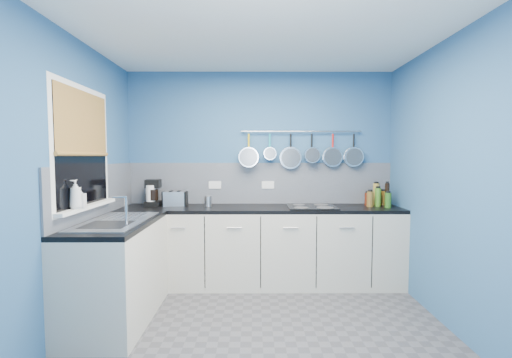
{
  "coord_description": "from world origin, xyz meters",
  "views": [
    {
      "loc": [
        -0.07,
        -2.77,
        1.48
      ],
      "look_at": [
        -0.05,
        0.75,
        1.25
      ],
      "focal_mm": 24.42,
      "sensor_mm": 36.0,
      "label": 1
    }
  ],
  "objects_px": {
    "paper_towel": "(151,196)",
    "coffee_maker": "(153,193)",
    "hob": "(312,207)",
    "soap_bottle_b": "(80,197)",
    "soap_bottle_a": "(75,194)",
    "canister": "(208,201)",
    "toaster": "(175,199)"
  },
  "relations": [
    {
      "from": "paper_towel",
      "to": "coffee_maker",
      "type": "height_order",
      "value": "coffee_maker"
    },
    {
      "from": "paper_towel",
      "to": "hob",
      "type": "distance_m",
      "value": 1.86
    },
    {
      "from": "soap_bottle_b",
      "to": "hob",
      "type": "height_order",
      "value": "soap_bottle_b"
    },
    {
      "from": "soap_bottle_a",
      "to": "paper_towel",
      "type": "xyz_separation_m",
      "value": [
        0.26,
        1.19,
        -0.15
      ]
    },
    {
      "from": "hob",
      "to": "canister",
      "type": "bearing_deg",
      "value": 176.4
    },
    {
      "from": "toaster",
      "to": "hob",
      "type": "height_order",
      "value": "toaster"
    },
    {
      "from": "canister",
      "to": "coffee_maker",
      "type": "bearing_deg",
      "value": 176.29
    },
    {
      "from": "soap_bottle_a",
      "to": "soap_bottle_b",
      "type": "relative_size",
      "value": 1.39
    },
    {
      "from": "soap_bottle_a",
      "to": "paper_towel",
      "type": "distance_m",
      "value": 1.23
    },
    {
      "from": "paper_towel",
      "to": "toaster",
      "type": "bearing_deg",
      "value": 8.74
    },
    {
      "from": "soap_bottle_b",
      "to": "hob",
      "type": "bearing_deg",
      "value": 25.92
    },
    {
      "from": "coffee_maker",
      "to": "hob",
      "type": "bearing_deg",
      "value": -6.26
    },
    {
      "from": "soap_bottle_a",
      "to": "canister",
      "type": "xyz_separation_m",
      "value": [
        0.93,
        1.18,
        -0.21
      ]
    },
    {
      "from": "soap_bottle_a",
      "to": "hob",
      "type": "bearing_deg",
      "value": 27.58
    },
    {
      "from": "paper_towel",
      "to": "canister",
      "type": "height_order",
      "value": "paper_towel"
    },
    {
      "from": "paper_towel",
      "to": "hob",
      "type": "bearing_deg",
      "value": -2.6
    },
    {
      "from": "paper_towel",
      "to": "soap_bottle_a",
      "type": "bearing_deg",
      "value": -102.25
    },
    {
      "from": "soap_bottle_b",
      "to": "canister",
      "type": "bearing_deg",
      "value": 50.01
    },
    {
      "from": "hob",
      "to": "soap_bottle_a",
      "type": "bearing_deg",
      "value": -152.42
    },
    {
      "from": "paper_towel",
      "to": "canister",
      "type": "distance_m",
      "value": 0.67
    },
    {
      "from": "paper_towel",
      "to": "coffee_maker",
      "type": "xyz_separation_m",
      "value": [
        0.02,
        0.03,
        0.03
      ]
    },
    {
      "from": "paper_towel",
      "to": "hob",
      "type": "height_order",
      "value": "paper_towel"
    },
    {
      "from": "soap_bottle_b",
      "to": "paper_towel",
      "type": "distance_m",
      "value": 1.15
    },
    {
      "from": "soap_bottle_b",
      "to": "coffee_maker",
      "type": "xyz_separation_m",
      "value": [
        0.27,
        1.15,
        -0.08
      ]
    },
    {
      "from": "soap_bottle_a",
      "to": "toaster",
      "type": "distance_m",
      "value": 1.35
    },
    {
      "from": "hob",
      "to": "coffee_maker",
      "type": "bearing_deg",
      "value": 176.36
    },
    {
      "from": "soap_bottle_b",
      "to": "coffee_maker",
      "type": "relative_size",
      "value": 0.56
    },
    {
      "from": "canister",
      "to": "toaster",
      "type": "bearing_deg",
      "value": 172.6
    },
    {
      "from": "coffee_maker",
      "to": "hob",
      "type": "distance_m",
      "value": 1.85
    },
    {
      "from": "soap_bottle_a",
      "to": "hob",
      "type": "height_order",
      "value": "soap_bottle_a"
    },
    {
      "from": "paper_towel",
      "to": "coffee_maker",
      "type": "relative_size",
      "value": 0.8
    },
    {
      "from": "soap_bottle_a",
      "to": "toaster",
      "type": "relative_size",
      "value": 0.92
    }
  ]
}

